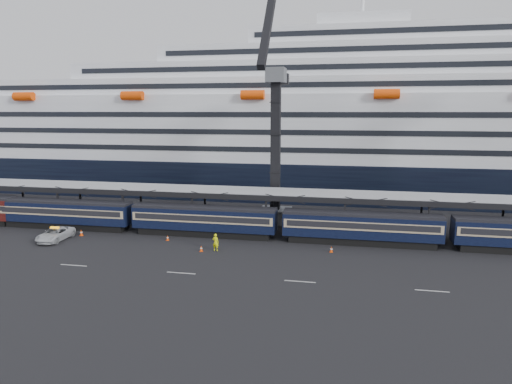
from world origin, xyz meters
TOP-DOWN VIEW (x-y plane):
  - ground at (0.00, 0.00)m, footprint 260.00×260.00m
  - train at (-4.65, 10.00)m, footprint 133.05×3.00m
  - canopy at (0.00, 14.00)m, footprint 130.00×6.25m
  - cruise_ship at (-1.08, 45.99)m, footprint 214.09×28.84m
  - crane_dark_near at (-20.00, 18.59)m, footprint 4.50×17.75m
  - pickup_truck at (-45.76, 4.17)m, footprint 2.77×5.76m
  - worker at (-24.67, 3.87)m, footprint 0.82×0.60m
  - traffic_cone_a at (-43.80, 6.78)m, footprint 0.42×0.42m
  - traffic_cone_b at (-31.83, 6.84)m, footprint 0.34×0.34m
  - traffic_cone_c at (-26.26, 3.29)m, footprint 0.37×0.37m
  - traffic_cone_d at (-11.38, 5.92)m, footprint 0.36×0.36m

SIDE VIEW (x-z plane):
  - ground at x=0.00m, z-range 0.00..0.00m
  - traffic_cone_b at x=-31.83m, z-range 0.00..0.68m
  - traffic_cone_d at x=-11.38m, z-range 0.00..0.72m
  - traffic_cone_c at x=-26.26m, z-range 0.00..0.73m
  - traffic_cone_a at x=-43.80m, z-range -0.01..0.84m
  - pickup_truck at x=-45.76m, z-range 0.00..1.58m
  - worker at x=-24.67m, z-range 0.00..2.05m
  - train at x=-4.65m, z-range 0.18..4.23m
  - canopy at x=0.00m, z-range 2.49..8.01m
  - crane_dark_near at x=-20.00m, z-range -5.61..29.47m
  - cruise_ship at x=-1.08m, z-range -4.66..29.34m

